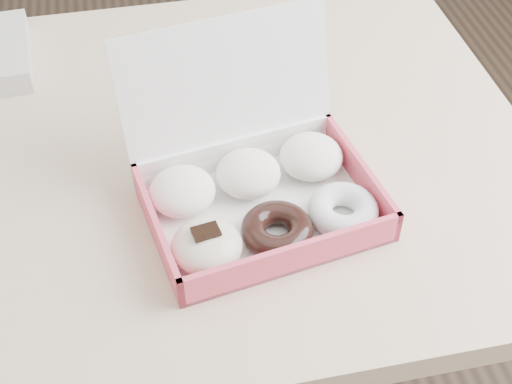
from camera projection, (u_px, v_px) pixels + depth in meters
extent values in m
cube|color=#CDB087|center=(118.00, 166.00, 1.02)|extent=(1.20, 0.80, 0.04)
cylinder|color=#CDB087|center=(375.00, 150.00, 1.61)|extent=(0.05, 0.05, 0.71)
cube|color=white|center=(262.00, 213.00, 0.92)|extent=(0.32, 0.26, 0.01)
cube|color=#DF475C|center=(294.00, 259.00, 0.84)|extent=(0.28, 0.06, 0.05)
cube|color=white|center=(235.00, 152.00, 0.98)|extent=(0.28, 0.06, 0.05)
cube|color=#DF475C|center=(157.00, 231.00, 0.87)|extent=(0.04, 0.21, 0.05)
cube|color=#DF475C|center=(360.00, 174.00, 0.95)|extent=(0.04, 0.21, 0.05)
cube|color=white|center=(228.00, 96.00, 0.93)|extent=(0.29, 0.11, 0.20)
ellipsoid|color=white|center=(182.00, 191.00, 0.91)|extent=(0.10, 0.10, 0.05)
ellipsoid|color=white|center=(248.00, 173.00, 0.94)|extent=(0.10, 0.10, 0.05)
ellipsoid|color=white|center=(311.00, 156.00, 0.96)|extent=(0.10, 0.10, 0.05)
ellipsoid|color=beige|center=(207.00, 246.00, 0.85)|extent=(0.10, 0.10, 0.05)
cube|color=black|center=(206.00, 231.00, 0.83)|extent=(0.04, 0.03, 0.00)
torus|color=black|center=(277.00, 230.00, 0.88)|extent=(0.10, 0.10, 0.03)
torus|color=white|center=(343.00, 211.00, 0.90)|extent=(0.10, 0.10, 0.03)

